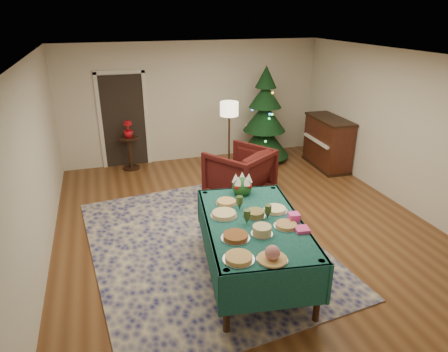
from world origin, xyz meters
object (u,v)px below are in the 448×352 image
object	(u,v)px
floor_lamp	(229,113)
christmas_tree	(265,119)
piano	(328,143)
side_table	(130,154)
potted_plant	(128,133)
buffet_table	(254,232)
armchair	(240,171)
gift_box	(294,217)

from	to	relation	value
floor_lamp	christmas_tree	bearing A→B (deg)	29.48
floor_lamp	piano	size ratio (longest dim) A/B	1.18
piano	side_table	bearing A→B (deg)	164.57
christmas_tree	potted_plant	bearing A→B (deg)	174.42
buffet_table	armchair	world-z (taller)	armchair
side_table	armchair	bearing A→B (deg)	-48.97
side_table	christmas_tree	world-z (taller)	christmas_tree
armchair	piano	distance (m)	2.59
buffet_table	floor_lamp	bearing A→B (deg)	76.96
floor_lamp	buffet_table	bearing A→B (deg)	-103.04
side_table	potted_plant	bearing A→B (deg)	0.00
floor_lamp	side_table	xyz separation A→B (m)	(-2.02, 0.90, -0.97)
gift_box	christmas_tree	xyz separation A→B (m)	(1.40, 4.32, 0.10)
gift_box	buffet_table	bearing A→B (deg)	163.10
gift_box	piano	size ratio (longest dim) A/B	0.10
buffet_table	gift_box	xyz separation A→B (m)	(0.48, -0.15, 0.22)
gift_box	piano	bearing A→B (deg)	53.16
buffet_table	potted_plant	bearing A→B (deg)	104.91
armchair	potted_plant	bearing A→B (deg)	-82.82
armchair	gift_box	bearing A→B (deg)	52.49
gift_box	armchair	xyz separation A→B (m)	(0.16, 2.51, -0.36)
side_table	piano	bearing A→B (deg)	-15.43
gift_box	floor_lamp	xyz separation A→B (m)	(0.35, 3.72, 0.45)
floor_lamp	gift_box	bearing A→B (deg)	-95.33
buffet_table	christmas_tree	bearing A→B (deg)	65.71
buffet_table	floor_lamp	xyz separation A→B (m)	(0.83, 3.58, 0.67)
gift_box	piano	xyz separation A→B (m)	(2.58, 3.44, -0.33)
gift_box	armchair	size ratio (longest dim) A/B	0.13
gift_box	piano	world-z (taller)	piano
side_table	piano	distance (m)	4.42
armchair	side_table	bearing A→B (deg)	-82.82
gift_box	armchair	world-z (taller)	armchair
buffet_table	gift_box	size ratio (longest dim) A/B	17.24
buffet_table	side_table	world-z (taller)	buffet_table
armchair	floor_lamp	xyz separation A→B (m)	(0.19, 1.21, 0.80)
armchair	piano	bearing A→B (deg)	167.20
buffet_table	armchair	xyz separation A→B (m)	(0.64, 2.37, -0.14)
gift_box	floor_lamp	size ratio (longest dim) A/B	0.08
potted_plant	christmas_tree	xyz separation A→B (m)	(3.07, -0.30, 0.15)
floor_lamp	side_table	size ratio (longest dim) A/B	2.13
gift_box	side_table	xyz separation A→B (m)	(-1.67, 4.62, -0.53)
potted_plant	piano	bearing A→B (deg)	-15.43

